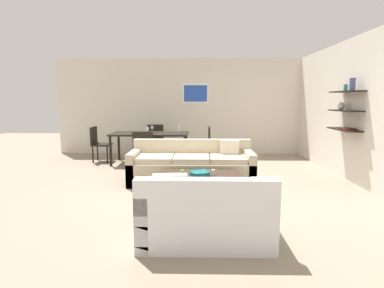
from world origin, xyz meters
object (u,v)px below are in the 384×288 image
Objects in this scene: wine_glass_right_far at (178,128)px; sofa_beige at (192,167)px; coffee_table at (201,188)px; dining_chair_foot at (144,148)px; apple_on_coffee_table at (183,172)px; wine_glass_foot at (147,129)px; candle_jar at (213,172)px; dining_table at (150,136)px; wine_glass_head at (152,127)px; dining_chair_head at (155,139)px; dining_chair_left_far at (98,142)px; loveseat_white at (205,214)px; decorative_bowl at (200,173)px; dining_chair_right_far at (205,142)px.

sofa_beige is at bearing -78.59° from wine_glass_right_far.
coffee_table is 1.45× the size of dining_chair_foot.
apple_on_coffee_table is 2.56m from wine_glass_foot.
candle_jar is (0.36, -0.96, 0.13)m from sofa_beige.
wine_glass_head is at bearing 90.00° from dining_table.
candle_jar is at bearing -75.46° from wine_glass_right_far.
dining_chair_head is at bearing 111.74° from candle_jar.
coffee_table is 3.09m from wine_glass_right_far.
apple_on_coffee_table is (-0.29, 0.14, 0.23)m from coffee_table.
wine_glass_foot is 0.76m from wine_glass_head.
sofa_beige is 2.10m from dining_table.
coffee_table is 2.84m from wine_glass_foot.
dining_table is 2.12× the size of dining_chair_left_far.
coffee_table is 1.45× the size of dining_chair_left_far.
wine_glass_right_far is (-0.54, 2.96, 0.67)m from coffee_table.
loveseat_white is at bearing -73.32° from dining_table.
dining_chair_head reaches higher than dining_table.
dining_chair_left_far is (-2.60, 4.41, 0.21)m from loveseat_white.
dining_chair_foot reaches higher than apple_on_coffee_table.
wine_glass_head is at bearing 90.00° from dining_chair_foot.
candle_jar is 2.96m from wine_glass_right_far.
dining_chair_head reaches higher than candle_jar.
dining_table is 11.24× the size of wine_glass_right_far.
sofa_beige is 1.23× the size of dining_table.
wine_glass_head is (-1.21, 3.16, 0.43)m from decorative_bowl.
wine_glass_right_far is at bearing -2.52° from dining_chair_left_far.
dining_chair_right_far reaches higher than apple_on_coffee_table.
dining_chair_left_far is at bearing -172.25° from wine_glass_head.
sofa_beige reaches higher than dining_table.
sofa_beige is 1.61× the size of loveseat_white.
wine_glass_right_far reaches higher than dining_chair_head.
loveseat_white is 4.43× the size of decorative_bowl.
decorative_bowl is (-0.05, 1.43, 0.12)m from loveseat_white.
dining_chair_foot is 1.28m from wine_glass_head.
wine_glass_right_far is (-0.73, 2.83, 0.44)m from candle_jar.
sofa_beige is at bearing 98.02° from decorative_bowl.
coffee_table is 16.06× the size of apple_on_coffee_table.
loveseat_white is 0.76× the size of dining_table.
wine_glass_head is at bearing 110.95° from decorative_bowl.
decorative_bowl is at bearing -69.05° from wine_glass_head.
sofa_beige reaches higher than decorative_bowl.
coffee_table is at bearing -63.63° from wine_glass_foot.
wine_glass_right_far reaches higher than sofa_beige.
wine_glass_foot reaches higher than apple_on_coffee_table.
dining_chair_left_far is 1.51m from wine_glass_foot.
loveseat_white is at bearing -69.43° from dining_chair_foot.
coffee_table is at bearing -25.48° from apple_on_coffee_table.
wine_glass_head is (-1.07, 2.15, 0.56)m from sofa_beige.
dining_chair_right_far reaches higher than candle_jar.
sofa_beige is at bearing -58.86° from dining_table.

